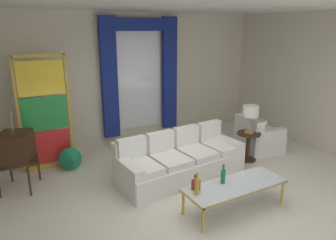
{
  "coord_description": "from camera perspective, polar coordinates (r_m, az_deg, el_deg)",
  "views": [
    {
      "loc": [
        -2.58,
        -3.81,
        2.63
      ],
      "look_at": [
        0.06,
        0.9,
        1.05
      ],
      "focal_mm": 33.4,
      "sensor_mm": 36.0,
      "label": 1
    }
  ],
  "objects": [
    {
      "name": "stained_glass_divider",
      "position": [
        6.3,
        -21.51,
        0.73
      ],
      "size": [
        0.95,
        0.05,
        2.2
      ],
      "color": "gold",
      "rests_on": "ground"
    },
    {
      "name": "couch_white_long",
      "position": [
        5.79,
        1.95,
        -7.34
      ],
      "size": [
        2.4,
        1.09,
        0.86
      ],
      "color": "white",
      "rests_on": "ground"
    },
    {
      "name": "table_lamp_brass",
      "position": [
        6.44,
        14.83,
        1.37
      ],
      "size": [
        0.32,
        0.32,
        0.57
      ],
      "color": "#B29338",
      "rests_on": "round_side_table"
    },
    {
      "name": "ground_plane",
      "position": [
        5.3,
        4.34,
        -13.5
      ],
      "size": [
        16.0,
        16.0,
        0.0
      ],
      "primitive_type": "plane",
      "color": "silver"
    },
    {
      "name": "bottle_blue_decanter",
      "position": [
        4.78,
        10.01,
        -9.97
      ],
      "size": [
        0.07,
        0.07,
        0.31
      ],
      "color": "#196B3D",
      "rests_on": "coffee_table"
    },
    {
      "name": "round_side_table",
      "position": [
        6.64,
        14.41,
        -4.24
      ],
      "size": [
        0.48,
        0.48,
        0.59
      ],
      "color": "#382314",
      "rests_on": "ground"
    },
    {
      "name": "wall_right",
      "position": [
        7.72,
        25.41,
        6.35
      ],
      "size": [
        0.12,
        7.0,
        3.0
      ],
      "primitive_type": "cube",
      "color": "beige",
      "rests_on": "ground"
    },
    {
      "name": "coffee_table",
      "position": [
        4.86,
        12.13,
        -11.72
      ],
      "size": [
        1.59,
        0.58,
        0.41
      ],
      "color": "silver",
      "rests_on": "ground"
    },
    {
      "name": "vintage_tv",
      "position": [
        5.76,
        -26.06,
        -4.7
      ],
      "size": [
        0.69,
        0.73,
        1.35
      ],
      "color": "#382314",
      "rests_on": "ground"
    },
    {
      "name": "wall_rear",
      "position": [
        7.42,
        -8.63,
        7.4
      ],
      "size": [
        8.0,
        0.12,
        3.0
      ],
      "primitive_type": "cube",
      "color": "beige",
      "rests_on": "ground"
    },
    {
      "name": "bottle_amber_squat",
      "position": [
        4.6,
        5.11,
        -11.52
      ],
      "size": [
        0.13,
        0.13,
        0.23
      ],
      "color": "maroon",
      "rests_on": "coffee_table"
    },
    {
      "name": "ceiling_slab",
      "position": [
        5.29,
        -0.01,
        20.56
      ],
      "size": [
        8.0,
        7.6,
        0.04
      ],
      "primitive_type": "cube",
      "color": "white"
    },
    {
      "name": "armchair_white",
      "position": [
        7.22,
        15.99,
        -3.26
      ],
      "size": [
        0.92,
        0.91,
        0.8
      ],
      "color": "white",
      "rests_on": "ground"
    },
    {
      "name": "peacock_figurine",
      "position": [
        6.28,
        -17.18,
        -7.02
      ],
      "size": [
        0.44,
        0.6,
        0.5
      ],
      "color": "beige",
      "rests_on": "ground"
    },
    {
      "name": "curtained_window",
      "position": [
        7.4,
        -5.06,
        9.38
      ],
      "size": [
        2.0,
        0.17,
        2.7
      ],
      "color": "white",
      "rests_on": "ground"
    },
    {
      "name": "bottle_crystal_tall",
      "position": [
        4.43,
        5.32,
        -11.83
      ],
      "size": [
        0.07,
        0.07,
        0.34
      ],
      "color": "gold",
      "rests_on": "coffee_table"
    }
  ]
}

